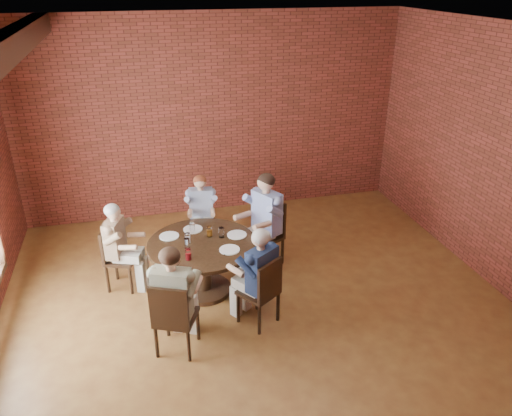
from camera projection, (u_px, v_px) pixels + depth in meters
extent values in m
plane|color=brown|center=(268.00, 327.00, 6.11)|extent=(7.00, 7.00, 0.00)
plane|color=silver|center=(272.00, 35.00, 4.64)|extent=(7.00, 7.00, 0.00)
plane|color=maroon|center=(213.00, 117.00, 8.43)|extent=(7.00, 0.00, 7.00)
cylinder|color=black|center=(205.00, 289.00, 6.78)|extent=(0.71, 0.71, 0.06)
cylinder|color=black|center=(204.00, 269.00, 6.64)|extent=(0.20, 0.20, 0.64)
cylinder|color=#301E11|center=(202.00, 244.00, 6.48)|extent=(1.43, 1.43, 0.05)
cube|color=black|center=(263.00, 237.00, 7.27)|extent=(0.62, 0.62, 0.04)
cube|color=black|center=(274.00, 216.00, 7.27)|extent=(0.25, 0.43, 0.53)
cylinder|color=black|center=(244.00, 250.00, 7.38)|extent=(0.04, 0.04, 0.41)
cylinder|color=black|center=(263.00, 261.00, 7.11)|extent=(0.04, 0.04, 0.41)
cylinder|color=black|center=(264.00, 241.00, 7.62)|extent=(0.04, 0.04, 0.41)
cylinder|color=black|center=(282.00, 251.00, 7.35)|extent=(0.04, 0.04, 0.41)
cube|color=black|center=(202.00, 224.00, 7.63)|extent=(0.42, 0.42, 0.04)
cube|color=black|center=(201.00, 206.00, 7.68)|extent=(0.37, 0.09, 0.42)
cylinder|color=black|center=(193.00, 243.00, 7.57)|extent=(0.04, 0.04, 0.41)
cylinder|color=black|center=(213.00, 242.00, 7.60)|extent=(0.04, 0.04, 0.41)
cylinder|color=black|center=(193.00, 233.00, 7.85)|extent=(0.04, 0.04, 0.41)
cylinder|color=black|center=(213.00, 232.00, 7.88)|extent=(0.04, 0.04, 0.41)
cube|color=black|center=(121.00, 259.00, 6.71)|extent=(0.49, 0.49, 0.04)
cube|color=black|center=(107.00, 243.00, 6.62)|extent=(0.17, 0.37, 0.44)
cylinder|color=black|center=(131.00, 281.00, 6.65)|extent=(0.04, 0.04, 0.41)
cylinder|color=black|center=(139.00, 268.00, 6.94)|extent=(0.04, 0.04, 0.41)
cylinder|color=black|center=(108.00, 279.00, 6.68)|extent=(0.04, 0.04, 0.41)
cylinder|color=black|center=(116.00, 266.00, 6.97)|extent=(0.04, 0.04, 0.41)
cube|color=black|center=(176.00, 317.00, 5.59)|extent=(0.57, 0.57, 0.04)
cube|color=black|center=(169.00, 308.00, 5.30)|extent=(0.41, 0.21, 0.49)
cylinder|color=black|center=(198.00, 325.00, 5.82)|extent=(0.04, 0.04, 0.41)
cylinder|color=black|center=(167.00, 321.00, 5.88)|extent=(0.04, 0.04, 0.41)
cylinder|color=black|center=(189.00, 346.00, 5.49)|extent=(0.04, 0.04, 0.41)
cylinder|color=black|center=(156.00, 342.00, 5.55)|extent=(0.04, 0.04, 0.41)
cube|color=black|center=(258.00, 292.00, 6.03)|extent=(0.57, 0.57, 0.04)
cube|color=black|center=(270.00, 280.00, 5.81)|extent=(0.36, 0.26, 0.47)
cylinder|color=black|center=(257.00, 296.00, 6.34)|extent=(0.04, 0.04, 0.41)
cylinder|color=black|center=(238.00, 308.00, 6.11)|extent=(0.04, 0.04, 0.41)
cylinder|color=black|center=(278.00, 307.00, 6.14)|extent=(0.04, 0.04, 0.41)
cylinder|color=black|center=(259.00, 320.00, 5.90)|extent=(0.04, 0.04, 0.41)
cylinder|color=white|center=(237.00, 235.00, 6.65)|extent=(0.26, 0.26, 0.01)
cylinder|color=white|center=(193.00, 229.00, 6.79)|extent=(0.26, 0.26, 0.01)
cylinder|color=white|center=(169.00, 236.00, 6.62)|extent=(0.26, 0.26, 0.01)
cylinder|color=white|center=(230.00, 250.00, 6.30)|extent=(0.26, 0.26, 0.01)
cylinder|color=white|center=(221.00, 232.00, 6.58)|extent=(0.07, 0.07, 0.14)
cylinder|color=white|center=(209.00, 231.00, 6.61)|extent=(0.07, 0.07, 0.14)
cylinder|color=white|center=(192.00, 228.00, 6.69)|extent=(0.07, 0.07, 0.14)
cylinder|color=white|center=(188.00, 238.00, 6.44)|extent=(0.07, 0.07, 0.14)
cylinder|color=white|center=(187.00, 243.00, 6.31)|extent=(0.07, 0.07, 0.14)
cylinder|color=white|center=(188.00, 255.00, 6.06)|extent=(0.07, 0.07, 0.14)
cube|color=black|center=(225.00, 252.00, 6.26)|extent=(0.09, 0.16, 0.01)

